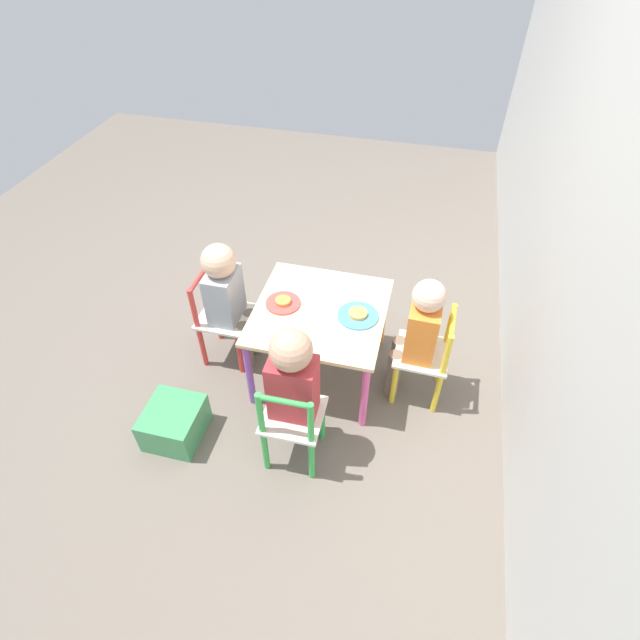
% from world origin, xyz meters
% --- Properties ---
extents(ground_plane, '(6.00, 6.00, 0.00)m').
position_xyz_m(ground_plane, '(0.00, 0.00, 0.00)').
color(ground_plane, '#6B6056').
extents(house_wall, '(6.00, 0.06, 2.60)m').
position_xyz_m(house_wall, '(0.00, 0.99, 1.30)').
color(house_wall, beige).
rests_on(house_wall, ground_plane).
extents(kids_table, '(0.64, 0.64, 0.45)m').
position_xyz_m(kids_table, '(0.00, 0.00, 0.39)').
color(kids_table, beige).
rests_on(kids_table, ground_plane).
extents(chair_yellow, '(0.27, 0.27, 0.54)m').
position_xyz_m(chair_yellow, '(0.01, 0.54, 0.27)').
color(chair_yellow, silver).
rests_on(chair_yellow, ground_plane).
extents(chair_red, '(0.26, 0.26, 0.54)m').
position_xyz_m(chair_red, '(-0.00, -0.54, 0.27)').
color(chair_red, silver).
rests_on(chair_red, ground_plane).
extents(chair_green, '(0.26, 0.26, 0.54)m').
position_xyz_m(chair_green, '(0.54, 0.01, 0.27)').
color(chair_green, silver).
rests_on(chair_green, ground_plane).
extents(child_back, '(0.20, 0.21, 0.73)m').
position_xyz_m(child_back, '(0.01, 0.48, 0.43)').
color(child_back, '#7A6B5B').
rests_on(child_back, ground_plane).
extents(child_front, '(0.20, 0.22, 0.74)m').
position_xyz_m(child_front, '(-0.00, -0.48, 0.45)').
color(child_front, '#7A6B5B').
rests_on(child_front, ground_plane).
extents(child_right, '(0.22, 0.20, 0.77)m').
position_xyz_m(child_right, '(0.48, 0.01, 0.47)').
color(child_right, '#4C608E').
rests_on(child_right, ground_plane).
extents(plate_back, '(0.20, 0.20, 0.03)m').
position_xyz_m(plate_back, '(0.00, 0.19, 0.46)').
color(plate_back, '#4C9EE0').
rests_on(plate_back, kids_table).
extents(plate_front, '(0.17, 0.17, 0.03)m').
position_xyz_m(plate_front, '(-0.00, -0.19, 0.46)').
color(plate_front, '#E54C47').
rests_on(plate_front, kids_table).
extents(storage_bin, '(0.27, 0.25, 0.18)m').
position_xyz_m(storage_bin, '(0.56, -0.58, 0.09)').
color(storage_bin, '#3D8E56').
rests_on(storage_bin, ground_plane).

